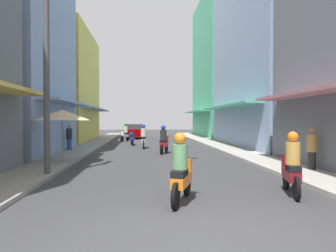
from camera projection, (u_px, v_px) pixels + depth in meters
The scene contains 18 objects.
ground_plane at pixel (156, 149), 20.18m from camera, with size 84.41×84.41×0.00m, color #38383A.
sidewalk_left at pixel (83, 149), 19.84m from camera, with size 1.76×46.37×0.12m, color gray.
sidewalk_right at pixel (227, 148), 20.53m from camera, with size 1.76×46.37×0.12m, color #ADA89E.
building_left_mid at pixel (3, 44), 17.34m from camera, with size 7.05×8.83×12.02m.
building_left_far at pixel (56, 87), 27.90m from camera, with size 7.05×10.57×9.52m.
building_right_mid at pixel (275, 32), 22.41m from camera, with size 7.05×12.98×16.10m.
building_right_far at pixel (228, 68), 35.24m from camera, with size 7.05×11.64×15.13m.
motorbike_blue at pixel (132, 138), 23.69m from camera, with size 0.55×1.81×0.96m.
motorbike_silver at pixel (144, 138), 20.97m from camera, with size 0.55×1.81×1.58m.
motorbike_red at pixel (164, 141), 17.68m from camera, with size 0.69×1.76×1.58m.
motorbike_orange at pixel (182, 171), 7.16m from camera, with size 0.76×1.74×1.58m.
motorbike_white at pixel (125, 133), 27.71m from camera, with size 0.77×1.74×1.58m.
motorbike_maroon at pixel (291, 166), 7.90m from camera, with size 0.66×1.77×1.58m.
parked_car at pixel (135, 131), 32.39m from camera, with size 1.77×4.10×1.45m.
pedestrian_crossing at pixel (312, 150), 11.24m from camera, with size 0.34×0.34×1.60m.
pedestrian_far at pixel (69, 138), 18.63m from camera, with size 0.34×0.34×1.62m.
vendor_umbrella at pixel (62, 115), 13.56m from camera, with size 2.37×2.37×2.30m.
utility_pole at pixel (46, 64), 10.32m from camera, with size 0.20×1.20×7.18m.
Camera 1 is at (-0.79, -4.97, 1.85)m, focal length 34.18 mm.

